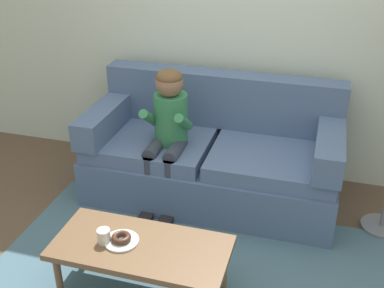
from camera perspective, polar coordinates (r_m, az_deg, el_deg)
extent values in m
plane|color=brown|center=(3.40, 0.55, -13.55)|extent=(10.00, 10.00, 0.00)
cube|color=beige|center=(4.02, 6.23, 15.37)|extent=(8.00, 0.10, 2.80)
cube|color=#476675|center=(3.22, -0.70, -16.28)|extent=(2.63, 1.81, 0.01)
cube|color=slate|center=(3.94, 2.30, -3.80)|extent=(1.98, 0.90, 0.38)
cube|color=slate|center=(3.90, -4.86, 0.03)|extent=(0.95, 0.74, 0.12)
cube|color=slate|center=(3.70, 9.62, -1.93)|extent=(0.95, 0.74, 0.12)
cube|color=slate|center=(4.00, 3.67, 5.31)|extent=(1.98, 0.20, 0.45)
cube|color=slate|center=(4.02, -9.98, 3.22)|extent=(0.20, 0.90, 0.22)
cube|color=slate|center=(3.66, 16.05, -0.03)|extent=(0.20, 0.90, 0.22)
cube|color=brown|center=(2.94, -6.07, -12.13)|extent=(1.06, 0.50, 0.04)
cylinder|color=brown|center=(3.12, -15.53, -15.08)|extent=(0.04, 0.04, 0.35)
cylinder|color=brown|center=(3.36, -12.30, -11.07)|extent=(0.04, 0.04, 0.35)
cylinder|color=brown|center=(3.10, 3.81, -14.33)|extent=(0.04, 0.04, 0.35)
cylinder|color=#337A4C|center=(3.71, -2.51, 3.03)|extent=(0.26, 0.26, 0.40)
sphere|color=#846047|center=(3.58, -2.71, 7.23)|extent=(0.21, 0.21, 0.21)
ellipsoid|color=brown|center=(3.56, -2.72, 7.94)|extent=(0.20, 0.20, 0.12)
cylinder|color=#333847|center=(3.69, -4.36, -0.45)|extent=(0.11, 0.30, 0.11)
cylinder|color=#333847|center=(3.68, -5.04, -4.66)|extent=(0.09, 0.09, 0.44)
cube|color=black|center=(3.78, -5.15, -8.26)|extent=(0.10, 0.20, 0.06)
cylinder|color=#337A4C|center=(3.65, -5.07, 3.11)|extent=(0.07, 0.29, 0.23)
cylinder|color=#333847|center=(3.64, -2.00, -0.78)|extent=(0.11, 0.30, 0.11)
cylinder|color=#333847|center=(3.64, -2.67, -5.05)|extent=(0.09, 0.09, 0.44)
cube|color=black|center=(3.74, -2.83, -8.68)|extent=(0.10, 0.20, 0.06)
cylinder|color=#337A4C|center=(3.56, -0.97, 2.62)|extent=(0.07, 0.29, 0.23)
cylinder|color=white|center=(2.96, -8.36, -11.30)|extent=(0.21, 0.21, 0.01)
torus|color=#422619|center=(2.95, -8.40, -10.92)|extent=(0.17, 0.17, 0.04)
cylinder|color=silver|center=(2.95, -10.41, -10.70)|extent=(0.08, 0.08, 0.09)
cylinder|color=slate|center=(3.93, 21.49, -9.09)|extent=(0.30, 0.30, 0.03)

